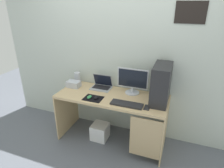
% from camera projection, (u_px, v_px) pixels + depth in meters
% --- Properties ---
extents(ground_plane, '(8.00, 8.00, 0.00)m').
position_uv_depth(ground_plane, '(112.00, 139.00, 3.09)').
color(ground_plane, slate).
extents(wall_back, '(4.00, 0.05, 2.60)m').
position_uv_depth(wall_back, '(121.00, 52.00, 2.88)').
color(wall_back, beige).
rests_on(wall_back, ground_plane).
extents(desk, '(1.57, 0.63, 0.76)m').
position_uv_depth(desk, '(113.00, 105.00, 2.83)').
color(desk, tan).
rests_on(desk, ground_plane).
extents(pc_tower, '(0.22, 0.45, 0.51)m').
position_uv_depth(pc_tower, '(161.00, 84.00, 2.53)').
color(pc_tower, '#232326').
rests_on(pc_tower, desk).
extents(monitor, '(0.44, 0.21, 0.37)m').
position_uv_depth(monitor, '(133.00, 81.00, 2.79)').
color(monitor, '#B7BCC6').
rests_on(monitor, desk).
extents(laptop, '(0.30, 0.23, 0.21)m').
position_uv_depth(laptop, '(102.00, 85.00, 3.02)').
color(laptop, '#9EA3A8').
rests_on(laptop, desk).
extents(speaker, '(0.09, 0.09, 0.18)m').
position_uv_depth(speaker, '(77.00, 78.00, 3.18)').
color(speaker, '#B7BCC6').
rests_on(speaker, desk).
extents(projector, '(0.20, 0.14, 0.09)m').
position_uv_depth(projector, '(74.00, 84.00, 3.05)').
color(projector, '#B7BCC6').
rests_on(projector, desk).
extents(keyboard, '(0.42, 0.14, 0.02)m').
position_uv_depth(keyboard, '(127.00, 104.00, 2.54)').
color(keyboard, '#232326').
rests_on(keyboard, desk).
extents(mousepad, '(0.26, 0.20, 0.00)m').
position_uv_depth(mousepad, '(93.00, 98.00, 2.71)').
color(mousepad, black).
rests_on(mousepad, desk).
extents(mouse_left, '(0.06, 0.10, 0.03)m').
position_uv_depth(mouse_left, '(96.00, 97.00, 2.69)').
color(mouse_left, black).
rests_on(mouse_left, mousepad).
extents(mouse_right, '(0.06, 0.10, 0.03)m').
position_uv_depth(mouse_right, '(89.00, 97.00, 2.70)').
color(mouse_right, '#338C4C').
rests_on(mouse_right, mousepad).
extents(cell_phone, '(0.07, 0.13, 0.01)m').
position_uv_depth(cell_phone, '(147.00, 108.00, 2.48)').
color(cell_phone, '#232326').
rests_on(cell_phone, desk).
extents(subwoofer, '(0.25, 0.25, 0.25)m').
position_uv_depth(subwoofer, '(100.00, 131.00, 3.06)').
color(subwoofer, white).
rests_on(subwoofer, ground_plane).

